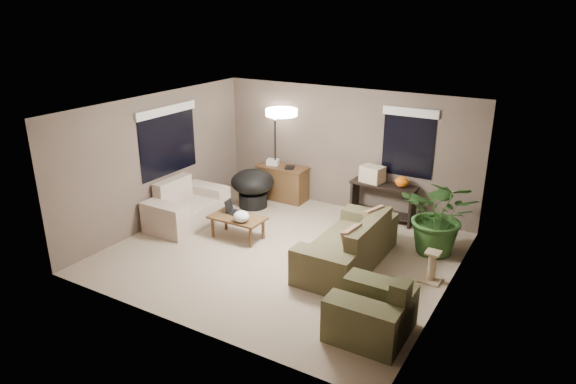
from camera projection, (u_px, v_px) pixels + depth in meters
The scene contains 20 objects.
room_shell at pixel (282, 184), 8.41m from camera, with size 5.50×5.50×5.50m.
main_sofa at pixel (350, 248), 8.35m from camera, with size 0.95×2.20×0.85m.
throw_pillows at pixel (365, 231), 8.11m from camera, with size 0.35×1.38×0.47m.
loveseat at pixel (186, 209), 9.95m from camera, with size 0.90×1.60×0.85m.
armchair at pixel (372, 313), 6.58m from camera, with size 0.95×1.00×0.85m.
coffee_table at pixel (237, 220), 9.28m from camera, with size 1.00×0.55×0.42m.
laptop at pixel (233, 210), 9.40m from camera, with size 0.39×0.29×0.24m.
plastic_bag at pixel (241, 216), 9.00m from camera, with size 0.29×0.26×0.20m, color white.
desk at pixel (283, 183), 11.13m from camera, with size 1.10×0.50×0.75m.
desk_papers at pixel (276, 163), 11.05m from camera, with size 0.72×0.32×0.12m.
console_table at pixel (383, 199), 10.05m from camera, with size 1.30×0.40×0.75m.
pumpkin at pixel (402, 182), 9.74m from camera, with size 0.25×0.25×0.21m, color orange.
cardboard_box at pixel (372, 174), 10.00m from camera, with size 0.42×0.32×0.32m, color beige.
papasan_chair at pixel (253, 186), 10.70m from camera, with size 1.19×1.19×0.80m.
floor_lamp at pixel (275, 127), 10.78m from camera, with size 0.32×0.32×1.91m.
ceiling_fixture at pixel (282, 112), 8.00m from camera, with size 0.50×0.50×0.10m, color white.
houseplant at pixel (440, 224), 8.65m from camera, with size 1.25×1.39×1.09m, color #2D5923.
cat_scratching_post at pixel (431, 268), 7.87m from camera, with size 0.32×0.32×0.50m.
window_left at pixel (167, 129), 9.77m from camera, with size 0.05×1.56×1.33m.
window_back at pixel (409, 131), 9.61m from camera, with size 1.06×0.05×1.33m.
Camera 1 is at (4.11, -6.79, 4.03)m, focal length 32.00 mm.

